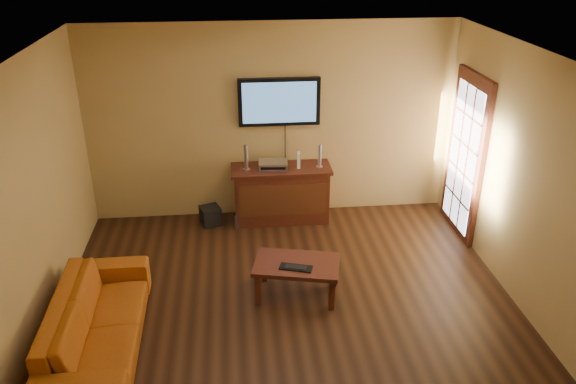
{
  "coord_description": "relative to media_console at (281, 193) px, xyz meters",
  "views": [
    {
      "loc": [
        -0.52,
        -4.8,
        3.77
      ],
      "look_at": [
        0.05,
        0.8,
        1.1
      ],
      "focal_mm": 35.0,
      "sensor_mm": 36.0,
      "label": 1
    }
  ],
  "objects": [
    {
      "name": "ground_plane",
      "position": [
        -0.1,
        -2.23,
        -0.4
      ],
      "size": [
        5.0,
        5.0,
        0.0
      ],
      "primitive_type": "plane",
      "color": "black",
      "rests_on": "ground"
    },
    {
      "name": "room_walls",
      "position": [
        -0.1,
        -1.61,
        1.29
      ],
      "size": [
        5.0,
        5.0,
        5.0
      ],
      "color": "tan",
      "rests_on": "ground"
    },
    {
      "name": "french_door",
      "position": [
        2.35,
        -0.53,
        0.65
      ],
      "size": [
        0.07,
        1.02,
        2.22
      ],
      "color": "#3D170D",
      "rests_on": "ground"
    },
    {
      "name": "media_console",
      "position": [
        0.0,
        0.0,
        0.0
      ],
      "size": [
        1.37,
        0.52,
        0.79
      ],
      "color": "#3D170D",
      "rests_on": "ground"
    },
    {
      "name": "television",
      "position": [
        0.0,
        0.22,
        1.25
      ],
      "size": [
        1.1,
        0.08,
        0.65
      ],
      "color": "black",
      "rests_on": "ground"
    },
    {
      "name": "coffee_table",
      "position": [
        0.0,
        -1.83,
        -0.04
      ],
      "size": [
        1.03,
        0.75,
        0.42
      ],
      "color": "#3D170D",
      "rests_on": "ground"
    },
    {
      "name": "sofa",
      "position": [
        -2.02,
        -2.51,
        0.0
      ],
      "size": [
        0.64,
        2.05,
        0.8
      ],
      "primitive_type": "imported",
      "rotation": [
        0.0,
        0.0,
        1.59
      ],
      "color": "#A65012",
      "rests_on": "ground"
    },
    {
      "name": "speaker_left",
      "position": [
        -0.47,
        -0.02,
        0.55
      ],
      "size": [
        0.1,
        0.1,
        0.35
      ],
      "color": "silver",
      "rests_on": "media_console"
    },
    {
      "name": "speaker_right",
      "position": [
        0.53,
        -0.03,
        0.54
      ],
      "size": [
        0.09,
        0.09,
        0.32
      ],
      "color": "silver",
      "rests_on": "media_console"
    },
    {
      "name": "av_receiver",
      "position": [
        -0.11,
        0.02,
        0.44
      ],
      "size": [
        0.41,
        0.31,
        0.09
      ],
      "primitive_type": "cube",
      "rotation": [
        0.0,
        0.0,
        -0.08
      ],
      "color": "silver",
      "rests_on": "media_console"
    },
    {
      "name": "game_console",
      "position": [
        0.24,
        0.0,
        0.49
      ],
      "size": [
        0.06,
        0.15,
        0.2
      ],
      "primitive_type": "cube",
      "rotation": [
        0.0,
        0.0,
        -0.15
      ],
      "color": "white",
      "rests_on": "media_console"
    },
    {
      "name": "subwoofer",
      "position": [
        -1.0,
        -0.05,
        -0.27
      ],
      "size": [
        0.33,
        0.33,
        0.26
      ],
      "primitive_type": "cube",
      "rotation": [
        0.0,
        0.0,
        0.34
      ],
      "color": "black",
      "rests_on": "ground"
    },
    {
      "name": "bottle",
      "position": [
        -0.64,
        -0.23,
        -0.3
      ],
      "size": [
        0.07,
        0.07,
        0.21
      ],
      "color": "white",
      "rests_on": "ground"
    },
    {
      "name": "keyboard",
      "position": [
        -0.02,
        -1.94,
        0.03
      ],
      "size": [
        0.38,
        0.23,
        0.02
      ],
      "color": "black",
      "rests_on": "coffee_table"
    }
  ]
}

